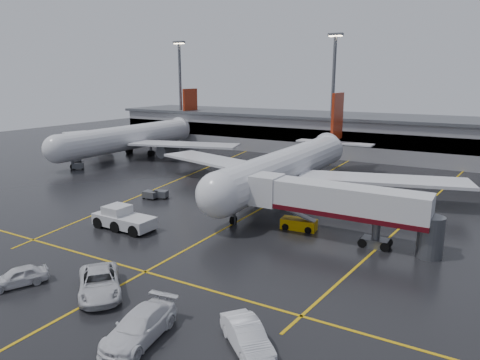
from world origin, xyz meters
The scene contains 22 objects.
ground centered at (0.00, 0.00, 0.00)m, with size 220.00×220.00×0.00m, color black.
apron_line_centre centered at (0.00, 0.00, 0.01)m, with size 0.25×90.00×0.02m, color gold.
apron_line_stop centered at (0.00, -22.00, 0.01)m, with size 60.00×0.25×0.02m, color gold.
apron_line_left centered at (-20.00, 10.00, 0.01)m, with size 0.25×70.00×0.02m, color gold.
apron_line_right centered at (18.00, 10.00, 0.01)m, with size 0.25×70.00×0.02m, color gold.
terminal centered at (0.00, 47.93, 4.32)m, with size 122.00×19.00×8.60m.
light_mast_left centered at (-45.00, 42.00, 14.47)m, with size 3.00×1.20×25.45m.
light_mast_mid centered at (-5.00, 42.00, 14.47)m, with size 3.00×1.20×25.45m.
main_airliner centered at (0.00, 9.70, 4.21)m, with size 48.80×45.60×14.10m.
second_airliner centered at (-42.00, 21.70, 4.21)m, with size 48.80×45.60×14.10m.
jet_bridge centered at (11.87, -6.00, 3.93)m, with size 19.90×3.40×6.05m.
pushback_tractor centered at (-9.94, -14.55, 1.05)m, with size 7.42×3.29×2.63m.
belt_loader centered at (7.31, -4.91, 0.61)m, with size 4.07×2.18×2.48m.
service_van_a centered at (-0.35, -26.79, 0.92)m, with size 3.07×6.65×1.85m, color silver.
service_van_b centered at (6.66, -29.88, 0.93)m, with size 2.62×6.43×1.87m, color silver.
service_van_c centered at (13.15, -27.29, 0.88)m, with size 1.85×5.32×1.75m, color white.
service_van_d centered at (-7.20, -29.14, 0.78)m, with size 1.85×4.59×1.56m, color silver.
baggage_cart_a centered at (-14.61, -2.61, 0.63)m, with size 2.30×1.84×1.12m.
baggage_cart_b centered at (-15.64, -3.54, 0.63)m, with size 2.06×1.40×1.12m.
baggage_cart_c centered at (-11.87, 6.30, 0.63)m, with size 2.37×2.07×1.12m.
baggage_cart_d centered at (-47.34, 10.33, 0.63)m, with size 2.35×1.99×1.12m.
baggage_cart_e centered at (-41.17, 5.44, 0.63)m, with size 2.35×2.31×1.12m.
Camera 1 is at (24.99, -48.59, 16.55)m, focal length 32.83 mm.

